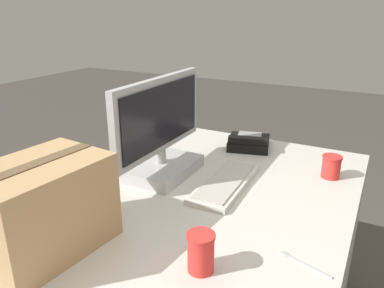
{
  "coord_description": "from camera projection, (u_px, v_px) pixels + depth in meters",
  "views": [
    {
      "loc": [
        -0.9,
        -0.47,
        1.36
      ],
      "look_at": [
        0.29,
        0.16,
        0.86
      ],
      "focal_mm": 35.0,
      "sensor_mm": 36.0,
      "label": 1
    }
  ],
  "objects": [
    {
      "name": "cardboard_box",
      "position": [
        43.0,
        207.0,
        1.02
      ],
      "size": [
        0.37,
        0.28,
        0.26
      ],
      "rotation": [
        0.0,
        0.0,
        -0.1
      ],
      "color": "tan",
      "rests_on": "office_desk"
    },
    {
      "name": "paper_cup_left",
      "position": [
        201.0,
        252.0,
        0.95
      ],
      "size": [
        0.07,
        0.07,
        0.11
      ],
      "color": "red",
      "rests_on": "office_desk"
    },
    {
      "name": "keyboard",
      "position": [
        225.0,
        183.0,
        1.42
      ],
      "size": [
        0.41,
        0.17,
        0.03
      ],
      "rotation": [
        0.0,
        0.0,
        0.04
      ],
      "color": "beige",
      "rests_on": "office_desk"
    },
    {
      "name": "spoon",
      "position": [
        298.0,
        261.0,
        1.0
      ],
      "size": [
        0.06,
        0.15,
        0.0
      ],
      "rotation": [
        0.0,
        0.0,
        1.27
      ],
      "color": "#B2B2B7",
      "rests_on": "office_desk"
    },
    {
      "name": "monitor",
      "position": [
        160.0,
        137.0,
        1.49
      ],
      "size": [
        0.57,
        0.24,
        0.39
      ],
      "color": "#B7B7B7",
      "rests_on": "office_desk"
    },
    {
      "name": "desk_phone",
      "position": [
        249.0,
        142.0,
        1.81
      ],
      "size": [
        0.24,
        0.24,
        0.07
      ],
      "rotation": [
        0.0,
        0.0,
        0.26
      ],
      "color": "black",
      "rests_on": "office_desk"
    },
    {
      "name": "paper_cup_right",
      "position": [
        331.0,
        167.0,
        1.49
      ],
      "size": [
        0.08,
        0.08,
        0.09
      ],
      "color": "red",
      "rests_on": "office_desk"
    }
  ]
}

